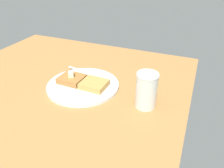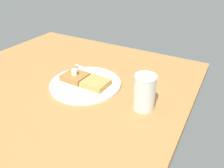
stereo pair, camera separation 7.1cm
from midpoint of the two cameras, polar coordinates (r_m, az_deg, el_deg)
table_surface at (r=81.87cm, az=-11.60°, el=-1.06°), size 91.77×91.77×2.87cm
plate at (r=79.11cm, az=-4.41°, el=0.04°), size 25.61×25.61×1.07cm
toast_slice_left at (r=80.79cm, az=-7.11°, el=1.80°), size 8.87×7.97×2.03cm
toast_slice_middle at (r=76.12cm, az=-1.65°, el=0.10°), size 8.87×7.97×2.03cm
butter_pat_primary at (r=79.75cm, az=-7.32°, el=3.03°), size 2.58×2.65×2.01cm
fork at (r=86.25cm, az=-3.05°, el=3.36°), size 16.02×3.96×0.36cm
syrup_jar at (r=65.99cm, az=11.53°, el=-2.49°), size 6.70×6.70×11.41cm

